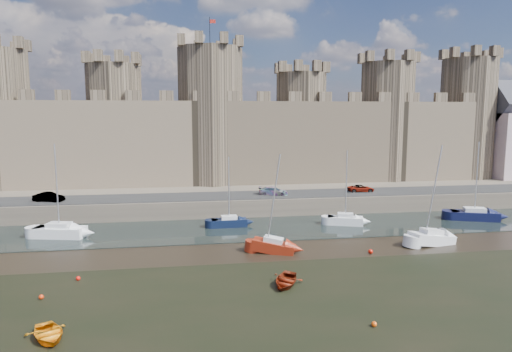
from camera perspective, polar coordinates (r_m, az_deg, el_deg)
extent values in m
plane|color=black|center=(34.62, -4.20, -16.80)|extent=(160.00, 160.00, 0.00)
cube|color=black|center=(57.28, -6.15, -6.79)|extent=(160.00, 12.00, 0.08)
cube|color=#4C443A|center=(92.37, -7.21, -0.48)|extent=(160.00, 60.00, 2.50)
cube|color=black|center=(66.51, -6.59, -2.54)|extent=(160.00, 7.00, 0.10)
cube|color=#42382B|center=(79.59, -7.06, 4.18)|extent=(100.00, 9.00, 14.00)
cylinder|color=#42382B|center=(80.27, -17.19, 6.07)|extent=(9.00, 9.00, 20.00)
cylinder|color=#42382B|center=(79.53, -5.66, 7.44)|extent=(11.00, 11.00, 23.00)
cylinder|color=black|center=(80.69, -5.80, 17.44)|extent=(0.10, 0.10, 5.00)
cube|color=maroon|center=(81.04, -5.45, 18.69)|extent=(1.00, 0.03, 0.60)
cylinder|color=#42382B|center=(82.02, 5.65, 6.05)|extent=(9.00, 9.00, 19.00)
cylinder|color=#42382B|center=(87.36, 15.94, 6.55)|extent=(10.00, 10.00, 21.00)
cylinder|color=#42382B|center=(95.14, 24.80, 6.52)|extent=(10.00, 10.00, 22.00)
cube|color=#C0A4AA|center=(98.35, 29.18, 3.35)|extent=(8.50, 9.00, 12.00)
imported|color=gray|center=(68.11, -24.48, -2.42)|extent=(4.31, 2.50, 1.34)
imported|color=gray|center=(67.17, 2.18, -1.90)|extent=(4.58, 2.89, 1.24)
imported|color=gray|center=(71.66, 12.99, -1.54)|extent=(4.07, 1.97, 1.12)
cube|color=white|center=(58.38, -23.35, -6.47)|extent=(6.22, 3.54, 1.19)
cube|color=silver|center=(58.18, -23.39, -5.64)|extent=(2.89, 2.14, 0.54)
cylinder|color=silver|center=(57.34, -23.64, -1.15)|extent=(0.14, 0.14, 9.76)
cube|color=black|center=(58.74, -3.38, -5.86)|extent=(4.52, 1.84, 0.98)
cube|color=silver|center=(58.58, -3.39, -5.18)|extent=(2.02, 1.26, 0.45)
cylinder|color=silver|center=(57.85, -3.42, -1.52)|extent=(0.14, 0.14, 8.01)
cube|color=white|center=(60.70, 11.10, -5.51)|extent=(4.82, 3.10, 1.06)
cube|color=silver|center=(60.53, 11.11, -4.80)|extent=(2.29, 1.80, 0.48)
cylinder|color=silver|center=(59.78, 11.22, -0.97)|extent=(0.14, 0.14, 8.65)
cube|color=black|center=(69.03, 25.62, -4.48)|extent=(6.50, 4.26, 1.16)
cube|color=silver|center=(68.86, 25.66, -3.80)|extent=(3.09, 2.46, 0.53)
cylinder|color=silver|center=(68.17, 25.88, -0.11)|extent=(0.14, 0.14, 9.46)
cube|color=maroon|center=(48.23, 2.20, -8.89)|extent=(4.76, 3.17, 1.13)
cube|color=silver|center=(48.01, 2.21, -7.95)|extent=(2.27, 1.82, 0.51)
cylinder|color=silver|center=(47.01, 2.23, -2.83)|extent=(0.14, 0.14, 9.24)
cube|color=white|center=(54.62, 21.07, -7.38)|extent=(5.44, 2.97, 1.21)
cube|color=silver|center=(54.41, 21.11, -6.49)|extent=(2.52, 1.82, 0.55)
cylinder|color=silver|center=(53.49, 21.36, -1.62)|extent=(0.14, 0.14, 9.89)
imported|color=orange|center=(33.69, -24.54, -17.54)|extent=(3.87, 4.36, 0.75)
imported|color=#661C0B|center=(39.47, 3.71, -13.05)|extent=(3.87, 4.35, 0.74)
sphere|color=red|center=(40.50, -25.26, -13.51)|extent=(0.39, 0.39, 0.39)
sphere|color=#FC140B|center=(43.49, -21.34, -11.84)|extent=(0.38, 0.38, 0.38)
sphere|color=#F34D0A|center=(33.60, 14.55, -17.48)|extent=(0.38, 0.38, 0.38)
sphere|color=red|center=(49.35, 14.13, -9.13)|extent=(0.48, 0.48, 0.48)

